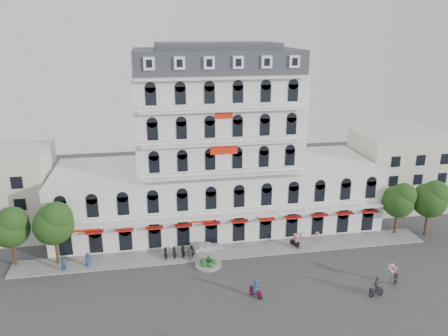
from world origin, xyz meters
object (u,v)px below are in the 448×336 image
at_px(rider_center, 295,240).
at_px(rider_east, 256,288).
at_px(parked_car, 208,247).
at_px(rider_northeast, 377,286).
at_px(balloon_vendor, 394,275).

bearing_deg(rider_center, rider_east, -61.18).
bearing_deg(rider_east, parked_car, -18.65).
relative_size(parked_car, rider_northeast, 1.66).
height_order(parked_car, balloon_vendor, balloon_vendor).
xyz_separation_m(parked_car, balloon_vendor, (19.50, -11.28, 0.60)).
distance_m(parked_car, rider_northeast, 20.97).
relative_size(rider_east, rider_center, 1.08).
relative_size(rider_northeast, balloon_vendor, 0.96).
bearing_deg(parked_car, rider_northeast, -136.18).
height_order(rider_center, balloon_vendor, balloon_vendor).
height_order(parked_car, rider_northeast, rider_northeast).
height_order(rider_east, balloon_vendor, balloon_vendor).
height_order(parked_car, rider_east, rider_east).
xyz_separation_m(rider_east, balloon_vendor, (15.79, -0.46, 0.13)).
distance_m(rider_east, balloon_vendor, 15.79).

